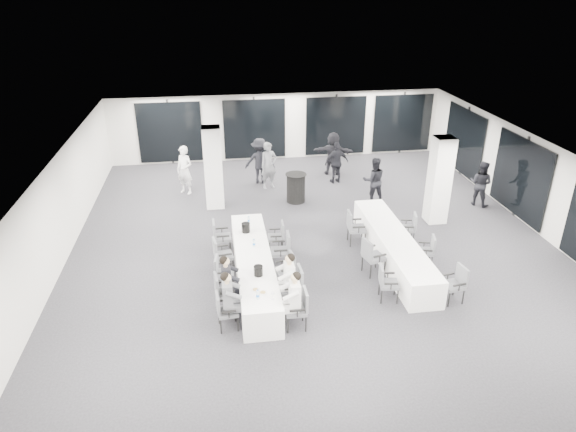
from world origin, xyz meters
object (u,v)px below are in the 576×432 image
object	(u,v)px
chair_main_right_second	(294,285)
chair_main_right_fourth	(283,248)
chair_side_left_near	(386,281)
chair_side_left_mid	(371,254)
chair_side_right_near	(456,282)
standing_guest_g	(184,167)
cocktail_table	(296,188)
standing_guest_d	(337,160)
chair_main_right_far	(278,235)
chair_main_right_near	(299,306)
chair_side_right_mid	(428,249)
chair_side_left_far	(354,226)
ice_bucket_near	(258,271)
chair_main_left_near	(224,309)
chair_main_left_far	(219,235)
standing_guest_h	(481,181)
chair_main_left_fourth	(221,253)
chair_main_left_mid	(222,271)
ice_bucket_far	(246,228)
standing_guest_f	(333,151)
standing_guest_c	(260,158)
chair_main_right_mid	(288,268)
chair_main_left_second	(223,290)
banquet_table_side	(393,248)
banquet_table_main	(254,268)
standing_guest_a	(269,163)
standing_guest_b	(374,177)

from	to	relation	value
chair_main_right_second	chair_main_right_fourth	size ratio (longest dim) A/B	1.04
chair_side_left_near	chair_side_left_mid	size ratio (longest dim) A/B	0.90
chair_side_right_near	standing_guest_g	bearing A→B (deg)	31.82
cocktail_table	standing_guest_d	bearing A→B (deg)	41.09
chair_main_right_far	chair_main_right_near	bearing A→B (deg)	-176.99
chair_side_right_mid	chair_side_left_far	bearing A→B (deg)	62.28
chair_main_right_fourth	ice_bucket_near	distance (m)	1.78
standing_guest_d	ice_bucket_near	world-z (taller)	standing_guest_d
chair_main_right_near	chair_main_right_second	size ratio (longest dim) A/B	0.92
chair_main_right_second	chair_main_left_near	bearing A→B (deg)	107.80
chair_main_left_far	standing_guest_h	size ratio (longest dim) A/B	0.55
chair_side_left_near	standing_guest_d	xyz separation A→B (m)	(0.63, 7.87, 0.39)
chair_main_left_fourth	standing_guest_g	world-z (taller)	standing_guest_g
chair_main_left_mid	ice_bucket_far	xyz separation A→B (m)	(0.73, 1.59, 0.37)
chair_main_left_far	standing_guest_f	size ratio (longest dim) A/B	0.50
standing_guest_f	standing_guest_g	size ratio (longest dim) A/B	0.97
chair_main_left_far	chair_main_right_second	distance (m)	3.36
ice_bucket_near	standing_guest_c	bearing A→B (deg)	84.20
chair_main_right_second	chair_main_right_mid	xyz separation A→B (m)	(-0.01, 0.94, -0.08)
chair_main_left_second	chair_main_right_mid	size ratio (longest dim) A/B	1.07
chair_side_right_near	chair_side_left_mid	bearing A→B (deg)	39.77
chair_main_left_fourth	banquet_table_side	bearing A→B (deg)	80.58
chair_main_right_second	standing_guest_d	xyz separation A→B (m)	(2.88, 7.82, 0.32)
banquet_table_side	standing_guest_f	size ratio (longest dim) A/B	2.57
chair_main_left_mid	standing_guest_g	bearing A→B (deg)	-163.05
cocktail_table	banquet_table_main	bearing A→B (deg)	-110.92
chair_side_left_far	standing_guest_d	size ratio (longest dim) A/B	0.56
chair_main_left_mid	standing_guest_f	bearing A→B (deg)	156.56
chair_main_left_near	ice_bucket_far	world-z (taller)	ice_bucket_far
chair_main_right_mid	ice_bucket_far	xyz separation A→B (m)	(-0.92, 1.67, 0.37)
chair_side_left_near	standing_guest_d	world-z (taller)	standing_guest_d
chair_main_right_second	ice_bucket_near	size ratio (longest dim) A/B	4.18
banquet_table_side	banquet_table_main	bearing A→B (deg)	-172.34
chair_main_right_far	standing_guest_a	world-z (taller)	standing_guest_a
banquet_table_main	chair_main_right_fourth	world-z (taller)	chair_main_right_fourth
chair_main_left_second	chair_side_right_mid	world-z (taller)	chair_main_left_second
standing_guest_a	chair_side_right_near	bearing A→B (deg)	-83.73
chair_side_right_near	chair_main_left_mid	bearing A→B (deg)	67.99
standing_guest_a	chair_main_left_second	bearing A→B (deg)	-122.59
banquet_table_side	chair_main_right_far	xyz separation A→B (m)	(-3.09, 0.99, 0.13)
chair_main_right_mid	standing_guest_b	xyz separation A→B (m)	(3.72, 4.85, 0.41)
standing_guest_f	ice_bucket_near	distance (m)	9.26
cocktail_table	chair_side_right_mid	distance (m)	5.63
chair_side_right_mid	chair_main_right_mid	bearing A→B (deg)	110.92
chair_main_right_far	standing_guest_d	world-z (taller)	standing_guest_d
chair_side_left_near	standing_guest_a	world-z (taller)	standing_guest_a
chair_main_left_fourth	chair_side_left_near	distance (m)	4.36
banquet_table_side	chair_main_left_fourth	xyz separation A→B (m)	(-4.75, 0.07, 0.17)
chair_main_right_second	chair_main_right_far	distance (m)	2.79
chair_main_left_mid	chair_side_left_mid	xyz separation A→B (m)	(3.91, 0.13, 0.07)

